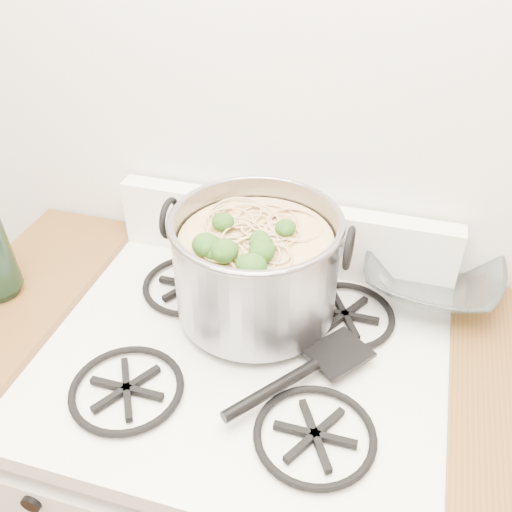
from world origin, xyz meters
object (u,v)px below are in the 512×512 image
Objects in this scene: spatula at (339,351)px; glass_bowl at (430,282)px; gas_range at (245,489)px; stock_pot at (256,266)px.

spatula is 0.29m from glass_bowl.
stock_pot is at bearing 94.01° from gas_range.
spatula is at bearing -121.44° from glass_bowl.
glass_bowl is at bearing 40.21° from gas_range.
gas_range is 8.15× the size of glass_bowl.
spatula is 2.73× the size of glass_bowl.
gas_range is at bearing -133.11° from spatula.
stock_pot is 0.23m from spatula.
spatula is at bearing -25.46° from stock_pot.
stock_pot is at bearing -167.88° from spatula.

